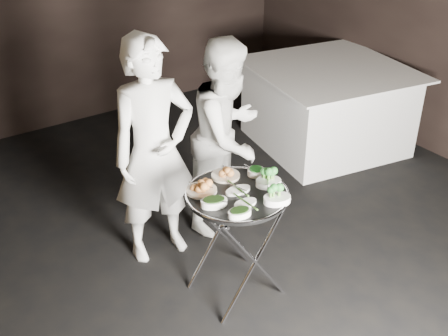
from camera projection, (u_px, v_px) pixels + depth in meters
floor at (234, 299)px, 4.03m from camera, size 6.00×7.00×0.05m
tray_stand at (236, 239)px, 3.85m from camera, size 0.56×0.47×0.82m
serving_tray at (237, 194)px, 3.67m from camera, size 0.68×0.68×0.04m
potato_plate_a at (201, 187)px, 3.67m from camera, size 0.20×0.20×0.07m
potato_plate_b at (226, 173)px, 3.83m from camera, size 0.21×0.21×0.07m
greens_bowl at (256, 171)px, 3.86m from camera, size 0.12×0.12×0.07m
asparagus_plate_a at (238, 189)px, 3.67m from camera, size 0.18×0.10×0.04m
asparagus_plate_b at (245, 203)px, 3.54m from camera, size 0.17×0.10×0.03m
spinach_bowl_a at (214, 201)px, 3.52m from camera, size 0.20×0.16×0.07m
spinach_bowl_b at (240, 212)px, 3.43m from camera, size 0.17×0.12×0.06m
broccoli_bowl_a at (268, 181)px, 3.73m from camera, size 0.21×0.18×0.07m
broccoli_bowl_b at (277, 198)px, 3.55m from camera, size 0.21×0.18×0.07m
serving_utensils at (233, 182)px, 3.70m from camera, size 0.57×0.40×0.01m
waiter_left at (154, 152)px, 4.06m from camera, size 0.67×0.47×1.75m
waiter_right at (229, 135)px, 4.48m from camera, size 0.95×0.86×1.60m
dining_table at (327, 107)px, 5.89m from camera, size 1.50×1.50×0.86m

